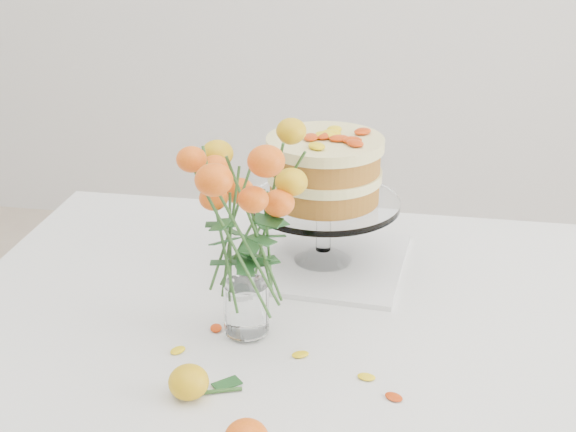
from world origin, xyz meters
name	(u,v)px	position (x,y,z in m)	size (l,w,h in m)	color
table	(384,372)	(0.00, 0.00, 0.67)	(1.43, 0.93, 0.76)	tan
napkin	(323,261)	(-0.13, 0.20, 0.76)	(0.28, 0.28, 0.01)	white
cake_stand	(325,176)	(-0.13, 0.20, 0.92)	(0.27, 0.27, 0.24)	white
rose_vase	(244,212)	(-0.21, -0.05, 0.96)	(0.27, 0.27, 0.34)	white
loose_rose_near	(189,382)	(-0.25, -0.22, 0.78)	(0.10, 0.06, 0.05)	gold
stray_petal_a	(300,355)	(-0.12, -0.10, 0.76)	(0.03, 0.02, 0.00)	yellow
stray_petal_b	(366,377)	(-0.02, -0.14, 0.76)	(0.03, 0.02, 0.00)	yellow
stray_petal_c	(394,397)	(0.02, -0.18, 0.76)	(0.03, 0.02, 0.00)	yellow
stray_petal_d	(216,328)	(-0.26, -0.05, 0.76)	(0.03, 0.02, 0.00)	yellow
stray_petal_e	(178,351)	(-0.30, -0.12, 0.76)	(0.03, 0.02, 0.00)	yellow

